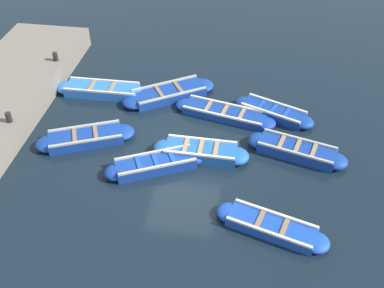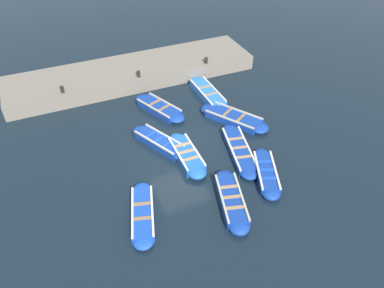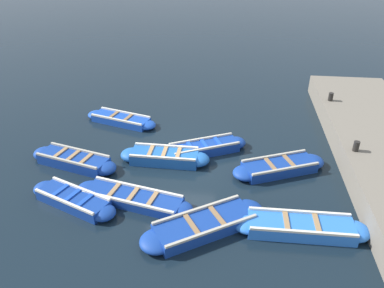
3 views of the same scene
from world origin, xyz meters
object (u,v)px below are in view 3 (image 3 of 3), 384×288
Objects in this scene: boat_centre at (121,120)px; bollard_mid_south at (331,97)px; boat_tucked at (300,227)px; boat_mid_row at (279,167)px; boat_alongside at (204,225)px; boat_bow_out at (204,148)px; bollard_mid_north at (356,146)px; boat_broadside at (133,198)px; boat_stern_in at (165,157)px; boat_near_quay at (73,200)px; boat_end_of_row at (74,160)px.

bollard_mid_south reaches higher than boat_centre.
boat_tucked reaches higher than boat_centre.
boat_mid_row is at bearing 96.28° from boat_tucked.
boat_alongside is at bearing -56.05° from boat_centre.
boat_tucked is at bearing 4.37° from boat_alongside.
boat_bow_out is 0.89× the size of boat_tucked.
boat_mid_row is at bearing 53.46° from boat_alongside.
bollard_mid_north reaches higher than boat_mid_row.
boat_broadside is 7.59m from bollard_mid_north.
boat_alongside is 10.66× the size of bollard_mid_south.
boat_stern_in reaches higher than boat_bow_out.
boat_near_quay is at bearing -170.37° from boat_broadside.
bollard_mid_north and bollard_mid_south have the same top height.
boat_broadside is at bearing -121.66° from boat_bow_out.
boat_mid_row reaches higher than boat_near_quay.
bollard_mid_north is at bearing -7.28° from boat_bow_out.
boat_bow_out reaches higher than boat_near_quay.
bollard_mid_south is at bearing 34.04° from boat_bow_out.
boat_end_of_row is 9.93× the size of bollard_mid_north.
boat_bow_out is at bearing 42.76° from boat_near_quay.
boat_tucked is 1.09× the size of boat_end_of_row.
boat_end_of_row is 9.78m from bollard_mid_north.
boat_bow_out is 4.94m from boat_tucked.
bollard_mid_north is (4.82, 3.45, 0.84)m from boat_alongside.
bollard_mid_south is at bearing 57.63° from boat_alongside.
boat_mid_row is 0.93× the size of boat_alongside.
boat_centre is at bearing 77.05° from boat_end_of_row.
boat_alongside is (4.12, -6.13, 0.02)m from boat_centre.
boat_bow_out is at bearing 160.55° from boat_mid_row.
bollard_mid_north reaches higher than boat_stern_in.
boat_alongside is (4.09, -0.65, 0.00)m from boat_near_quay.
boat_broadside is 11.38× the size of bollard_mid_north.
bollard_mid_north reaches higher than boat_end_of_row.
boat_near_quay is 9.38m from bollard_mid_north.
boat_mid_row is at bearing -2.23° from boat_stern_in.
boat_bow_out reaches higher than boat_broadside.
boat_broadside is (-0.58, -2.37, -0.05)m from boat_stern_in.
boat_tucked is 9.01m from boat_centre.
boat_mid_row is 9.93× the size of bollard_mid_south.
boat_alongside is (4.90, -2.75, -0.02)m from boat_end_of_row.
bollard_mid_north is at bearing 19.35° from boat_broadside.
boat_mid_row is at bearing -119.13° from bollard_mid_south.
boat_end_of_row is (-3.18, -0.57, -0.01)m from boat_stern_in.
boat_alongside reaches higher than boat_centre.
boat_alongside is (-2.67, -0.20, -0.01)m from boat_tucked.
boat_mid_row is at bearing -24.63° from boat_centre.
boat_end_of_row is at bearing -176.76° from boat_mid_row.
boat_end_of_row reaches higher than boat_broadside.
boat_centre is at bearing -170.62° from bollard_mid_south.
boat_broadside is at bearing -160.65° from bollard_mid_north.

